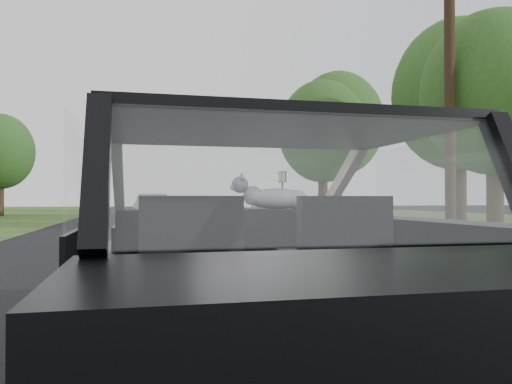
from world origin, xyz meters
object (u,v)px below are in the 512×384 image
other_car (152,206)px  highway_sign (282,195)px  subject_car (253,259)px  cat (277,197)px  utility_pole (450,75)px

other_car → highway_sign: (7.15, 0.07, 0.64)m
other_car → highway_sign: 7.18m
subject_car → other_car: size_ratio=0.98×
cat → subject_car: bearing=-106.0°
subject_car → utility_pole: (7.71, 9.29, 3.76)m
cat → utility_pole: bearing=59.9°
cat → other_car: bearing=101.1°
utility_pole → cat: bearing=-130.5°
subject_car → other_car: subject_car is taller
cat → highway_sign: size_ratio=0.22×
subject_car → utility_pole: size_ratio=0.45×
cat → utility_pole: size_ratio=0.07×
highway_sign → utility_pole: 15.07m
highway_sign → subject_car: bearing=-114.3°
subject_car → other_car: bearing=89.9°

